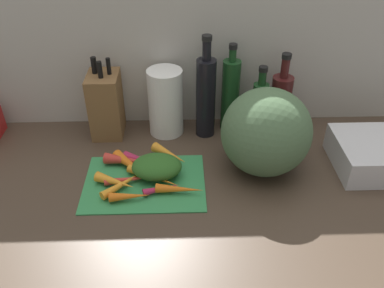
{
  "coord_description": "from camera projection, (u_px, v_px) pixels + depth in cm",
  "views": [
    {
      "loc": [
        -0.9,
        -91.72,
        79.38
      ],
      "look_at": [
        2.25,
        5.8,
        10.79
      ],
      "focal_mm": 38.03,
      "sensor_mm": 36.0,
      "label": 1
    }
  ],
  "objects": [
    {
      "name": "ground_plane",
      "position": [
        185.0,
        189.0,
        1.22
      ],
      "size": [
        170.0,
        80.0,
        3.0
      ],
      "primitive_type": "cube",
      "color": "#47382B"
    },
    {
      "name": "wall_back",
      "position": [
        182.0,
        40.0,
        1.35
      ],
      "size": [
        170.0,
        3.0,
        60.0
      ],
      "primitive_type": "cube",
      "color": "#BCB7AD",
      "rests_on": "ground_plane"
    },
    {
      "name": "cutting_board",
      "position": [
        145.0,
        182.0,
        1.21
      ],
      "size": [
        35.78,
        25.97,
        0.8
      ],
      "primitive_type": "cube",
      "color": "#338C4C",
      "rests_on": "ground_plane"
    },
    {
      "name": "carrot_0",
      "position": [
        124.0,
        183.0,
        1.18
      ],
      "size": [
        12.79,
        12.57,
        2.55
      ],
      "primitive_type": "cone",
      "rotation": [
        0.0,
        1.57,
        0.77
      ],
      "color": "orange",
      "rests_on": "cutting_board"
    },
    {
      "name": "carrot_1",
      "position": [
        179.0,
        189.0,
        1.16
      ],
      "size": [
        13.83,
        4.1,
        2.77
      ],
      "primitive_type": "cone",
      "rotation": [
        0.0,
        1.57,
        -0.1
      ],
      "color": "orange",
      "rests_on": "cutting_board"
    },
    {
      "name": "carrot_2",
      "position": [
        154.0,
        177.0,
        1.2
      ],
      "size": [
        16.57,
        10.87,
        2.61
      ],
      "primitive_type": "cone",
      "rotation": [
        0.0,
        1.57,
        -0.51
      ],
      "color": "orange",
      "rests_on": "cutting_board"
    },
    {
      "name": "carrot_3",
      "position": [
        128.0,
        160.0,
        1.26
      ],
      "size": [
        15.49,
        6.37,
        3.56
      ],
      "primitive_type": "cone",
      "rotation": [
        0.0,
        1.57,
        -0.19
      ],
      "color": "red",
      "rests_on": "cutting_board"
    },
    {
      "name": "carrot_4",
      "position": [
        170.0,
        154.0,
        1.29
      ],
      "size": [
        12.1,
        11.05,
        3.34
      ],
      "primitive_type": "cone",
      "rotation": [
        0.0,
        1.57,
        -0.71
      ],
      "color": "orange",
      "rests_on": "cutting_board"
    },
    {
      "name": "carrot_5",
      "position": [
        130.0,
        196.0,
        1.13
      ],
      "size": [
        11.5,
        3.39,
        2.76
      ],
      "primitive_type": "cone",
      "rotation": [
        0.0,
        1.57,
        0.06
      ],
      "color": "orange",
      "rests_on": "cutting_board"
    },
    {
      "name": "carrot_6",
      "position": [
        131.0,
        179.0,
        1.2
      ],
      "size": [
        15.67,
        4.49,
        2.17
      ],
      "primitive_type": "cone",
      "rotation": [
        0.0,
        1.57,
        0.15
      ],
      "color": "red",
      "rests_on": "cutting_board"
    },
    {
      "name": "carrot_7",
      "position": [
        115.0,
        182.0,
        1.18
      ],
      "size": [
        12.7,
        8.09,
        3.18
      ],
      "primitive_type": "cone",
      "rotation": [
        0.0,
        1.57,
        -0.43
      ],
      "color": "orange",
      "rests_on": "cutting_board"
    },
    {
      "name": "carrot_8",
      "position": [
        140.0,
        159.0,
        1.27
      ],
      "size": [
        11.01,
        7.03,
        3.16
      ],
      "primitive_type": "cone",
      "rotation": [
        0.0,
        1.57,
        -0.4
      ],
      "color": "#B2264C",
      "rests_on": "cutting_board"
    },
    {
      "name": "carrot_9",
      "position": [
        162.0,
        189.0,
        1.17
      ],
      "size": [
        11.02,
        5.24,
        2.13
      ],
      "primitive_type": "cone",
      "rotation": [
        0.0,
        1.57,
        0.3
      ],
      "color": "#B2264C",
      "rests_on": "cutting_board"
    },
    {
      "name": "carrot_10",
      "position": [
        132.0,
        166.0,
        1.24
      ],
      "size": [
        13.06,
        13.91,
        3.49
      ],
      "primitive_type": "cone",
      "rotation": [
        0.0,
        1.57,
        -0.83
      ],
      "color": "orange",
      "rests_on": "cutting_board"
    },
    {
      "name": "carrot_greens_pile",
      "position": [
        157.0,
        167.0,
        1.21
      ],
      "size": [
        14.98,
        11.53,
        6.34
      ],
      "primitive_type": "ellipsoid",
      "color": "#2D6023",
      "rests_on": "cutting_board"
    },
    {
      "name": "winter_squash",
      "position": [
        266.0,
        132.0,
        1.2
      ],
      "size": [
        26.78,
        25.77,
        26.83
      ],
      "primitive_type": "ellipsoid",
      "color": "#4C6B47",
      "rests_on": "ground_plane"
    },
    {
      "name": "knife_block",
      "position": [
        106.0,
        104.0,
        1.38
      ],
      "size": [
        10.28,
        13.02,
        27.6
      ],
      "color": "brown",
      "rests_on": "ground_plane"
    },
    {
      "name": "paper_towel_roll",
      "position": [
        166.0,
        102.0,
        1.38
      ],
      "size": [
        11.83,
        11.83,
        23.34
      ],
      "primitive_type": "cylinder",
      "color": "white",
      "rests_on": "ground_plane"
    },
    {
      "name": "bottle_0",
      "position": [
        206.0,
        96.0,
        1.35
      ],
      "size": [
        6.58,
        6.58,
        35.56
      ],
      "color": "black",
      "rests_on": "ground_plane"
    },
    {
      "name": "bottle_1",
      "position": [
        230.0,
        94.0,
        1.39
      ],
      "size": [
        6.16,
        6.16,
        31.18
      ],
      "color": "#19421E",
      "rests_on": "ground_plane"
    },
    {
      "name": "bottle_2",
      "position": [
        259.0,
        107.0,
        1.38
      ],
      "size": [
        5.33,
        5.33,
        24.95
      ],
      "color": "#19421E",
      "rests_on": "ground_plane"
    },
    {
      "name": "bottle_3",
      "position": [
        280.0,
        102.0,
        1.39
      ],
      "size": [
        7.15,
        7.15,
        28.68
      ],
      "color": "#471919",
      "rests_on": "ground_plane"
    },
    {
      "name": "dish_rack",
      "position": [
        382.0,
        154.0,
        1.26
      ],
      "size": [
        28.69,
        22.74,
        9.04
      ],
      "primitive_type": "cube",
      "color": "silver",
      "rests_on": "ground_plane"
    }
  ]
}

